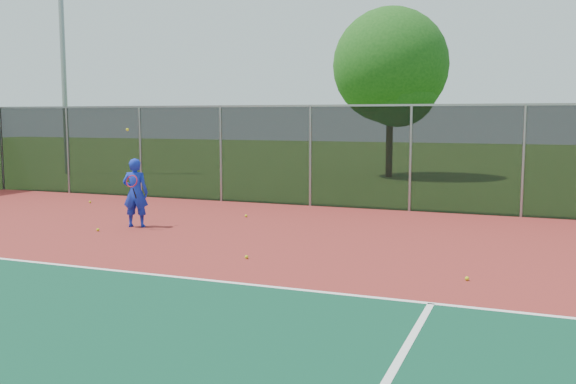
# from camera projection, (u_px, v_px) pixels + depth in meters

# --- Properties ---
(ground) EXTENTS (120.00, 120.00, 0.00)m
(ground) POSITION_uv_depth(u_px,v_px,m) (209.00, 360.00, 7.19)
(ground) COLOR #325618
(ground) RESTS_ON ground
(court_apron) EXTENTS (30.00, 20.00, 0.02)m
(court_apron) POSITION_uv_depth(u_px,v_px,m) (277.00, 309.00, 9.04)
(court_apron) COLOR maroon
(court_apron) RESTS_ON ground
(fence_back) EXTENTS (30.00, 0.06, 3.03)m
(fence_back) POSITION_uv_depth(u_px,v_px,m) (411.00, 157.00, 18.11)
(fence_back) COLOR black
(fence_back) RESTS_ON court_apron
(tennis_player) EXTENTS (0.71, 0.70, 2.40)m
(tennis_player) POSITION_uv_depth(u_px,v_px,m) (135.00, 193.00, 15.59)
(tennis_player) COLOR #142CC0
(tennis_player) RESTS_ON court_apron
(practice_ball_1) EXTENTS (0.07, 0.07, 0.07)m
(practice_ball_1) POSITION_uv_depth(u_px,v_px,m) (467.00, 279.00, 10.56)
(practice_ball_1) COLOR #C3CC17
(practice_ball_1) RESTS_ON court_apron
(practice_ball_2) EXTENTS (0.07, 0.07, 0.07)m
(practice_ball_2) POSITION_uv_depth(u_px,v_px,m) (246.00, 216.00, 17.19)
(practice_ball_2) COLOR #C3CC17
(practice_ball_2) RESTS_ON court_apron
(practice_ball_4) EXTENTS (0.07, 0.07, 0.07)m
(practice_ball_4) POSITION_uv_depth(u_px,v_px,m) (98.00, 230.00, 15.09)
(practice_ball_4) COLOR #C3CC17
(practice_ball_4) RESTS_ON court_apron
(practice_ball_5) EXTENTS (0.07, 0.07, 0.07)m
(practice_ball_5) POSITION_uv_depth(u_px,v_px,m) (90.00, 202.00, 19.95)
(practice_ball_5) COLOR #C3CC17
(practice_ball_5) RESTS_ON court_apron
(practice_ball_6) EXTENTS (0.07, 0.07, 0.07)m
(practice_ball_6) POSITION_uv_depth(u_px,v_px,m) (246.00, 257.00, 12.17)
(practice_ball_6) COLOR #C3CC17
(practice_ball_6) RESTS_ON court_apron
(floodlight_nw) EXTENTS (0.90, 0.40, 12.16)m
(floodlight_nw) POSITION_uv_depth(u_px,v_px,m) (62.00, 26.00, 29.51)
(floodlight_nw) COLOR gray
(floodlight_nw) RESTS_ON ground
(tree_back_left) EXTENTS (5.09, 5.09, 7.47)m
(tree_back_left) POSITION_uv_depth(u_px,v_px,m) (393.00, 71.00, 28.13)
(tree_back_left) COLOR #322312
(tree_back_left) RESTS_ON ground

